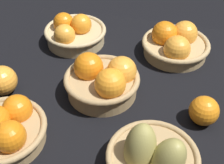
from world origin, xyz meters
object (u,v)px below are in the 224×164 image
at_px(basket_near_left, 74,33).
at_px(basket_far_left, 175,44).
at_px(basket_near_right, 2,130).
at_px(loose_orange_front_gap, 204,111).
at_px(loose_orange_back_gap, 2,80).
at_px(basket_far_right_pears, 153,159).
at_px(basket_center, 104,80).

height_order(basket_near_left, basket_far_left, same).
height_order(basket_near_right, loose_orange_front_gap, basket_near_right).
relative_size(basket_near_right, loose_orange_back_gap, 2.56).
relative_size(basket_near_left, loose_orange_front_gap, 2.73).
bearing_deg(loose_orange_back_gap, loose_orange_front_gap, 93.74).
relative_size(basket_near_left, basket_near_right, 0.97).
distance_m(basket_near_right, loose_orange_front_gap, 0.49).
bearing_deg(loose_orange_front_gap, loose_orange_back_gap, -86.26).
xyz_separation_m(basket_near_right, loose_orange_back_gap, (-0.16, -0.09, 0.00)).
xyz_separation_m(basket_near_left, basket_near_right, (0.44, -0.01, 0.00)).
relative_size(basket_near_left, loose_orange_back_gap, 2.49).
xyz_separation_m(basket_near_left, basket_far_right_pears, (0.43, 0.34, 0.00)).
distance_m(basket_center, basket_near_left, 0.27).
relative_size(basket_center, basket_far_left, 0.96).
distance_m(loose_orange_front_gap, loose_orange_back_gap, 0.54).
bearing_deg(basket_far_left, loose_orange_front_gap, 20.99).
xyz_separation_m(basket_center, basket_far_right_pears, (0.21, 0.17, -0.01)).
height_order(basket_center, loose_orange_front_gap, basket_center).
height_order(basket_far_right_pears, loose_orange_front_gap, basket_far_right_pears).
relative_size(basket_far_right_pears, basket_near_right, 0.96).
height_order(basket_far_left, loose_orange_front_gap, basket_far_left).
bearing_deg(loose_orange_back_gap, basket_near_left, 160.32).
xyz_separation_m(loose_orange_front_gap, loose_orange_back_gap, (0.04, -0.54, 0.00)).
bearing_deg(basket_far_left, basket_center, -34.76).
height_order(basket_far_left, loose_orange_back_gap, basket_far_left).
bearing_deg(basket_center, basket_near_left, -141.73).
distance_m(basket_far_right_pears, basket_far_left, 0.45).
bearing_deg(basket_far_right_pears, loose_orange_back_gap, -107.77).
distance_m(basket_center, loose_orange_front_gap, 0.27).
distance_m(basket_near_left, basket_near_right, 0.44).
bearing_deg(basket_near_right, basket_far_right_pears, 92.71).
bearing_deg(basket_far_left, basket_near_right, -36.30).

